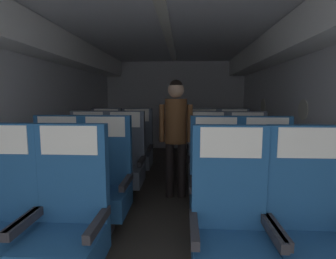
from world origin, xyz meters
The scene contains 18 objects.
ground centered at (0.00, 3.28, -0.01)m, with size 3.74×6.96×0.02m, color #3D3833.
fuselage_shell centered at (0.00, 3.54, 1.65)m, with size 3.62×6.61×2.27m.
seat_a_left_aisle centered at (-0.55, 1.55, 0.47)m, with size 0.52×0.49×1.14m.
seat_a_right_aisle centered at (1.04, 1.54, 0.47)m, with size 0.52×0.49×1.14m.
seat_a_right_window centered at (0.54, 1.52, 0.47)m, with size 0.52×0.49×1.14m.
seat_b_left_window centered at (-1.04, 2.36, 0.47)m, with size 0.52×0.49×1.14m.
seat_b_left_aisle centered at (-0.55, 2.36, 0.47)m, with size 0.52×0.49×1.14m.
seat_b_right_aisle centered at (1.03, 2.35, 0.47)m, with size 0.52×0.49×1.14m.
seat_b_right_window centered at (0.54, 2.36, 0.47)m, with size 0.52×0.49×1.14m.
seat_c_left_window centered at (-1.03, 3.19, 0.47)m, with size 0.52×0.49×1.14m.
seat_c_left_aisle centered at (-0.53, 3.18, 0.47)m, with size 0.52×0.49×1.14m.
seat_c_right_aisle centered at (1.04, 3.18, 0.47)m, with size 0.52×0.49×1.14m.
seat_c_right_window centered at (0.55, 3.20, 0.47)m, with size 0.52×0.49×1.14m.
seat_d_left_window centered at (-1.04, 4.02, 0.47)m, with size 0.52×0.49×1.14m.
seat_d_left_aisle centered at (-0.53, 4.02, 0.47)m, with size 0.52×0.49×1.14m.
seat_d_right_aisle centered at (1.04, 4.02, 0.47)m, with size 0.52×0.49×1.14m.
seat_d_right_window centered at (0.55, 4.02, 0.47)m, with size 0.52×0.49×1.14m.
flight_attendant centered at (0.13, 3.26, 0.94)m, with size 0.43×0.28×1.54m.
Camera 1 is at (0.23, -0.06, 1.32)m, focal length 27.61 mm.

